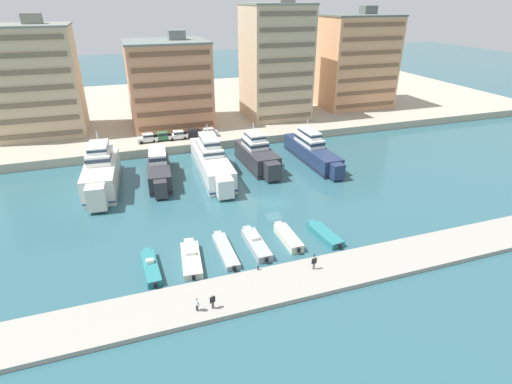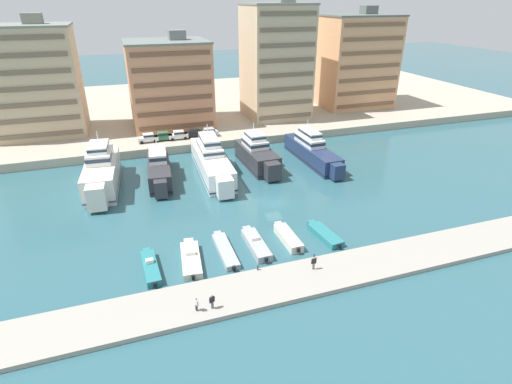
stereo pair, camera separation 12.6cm
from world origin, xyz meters
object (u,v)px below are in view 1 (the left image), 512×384
object	(u,v)px
yacht_ivory_far_left	(101,172)
pedestrian_near_edge	(197,303)
motorboat_grey_center_left	(256,244)
motorboat_teal_center_right	(325,234)
motorboat_teal_far_left	(151,267)
motorboat_grey_mid_left	(225,250)
yacht_charcoal_center_left	(257,155)
car_green_left	(162,136)
car_white_far_left	(148,138)
yacht_navy_center	(312,151)
motorboat_cream_center	(288,237)
motorboat_cream_left	(191,259)
yacht_charcoal_left	(159,168)
car_black_center_left	(193,133)
car_white_mid_left	(178,135)
car_silver_center	(208,132)
pedestrian_far_side	(213,301)
pedestrian_mid_deck	(314,262)
yacht_white_mid_left	(212,161)

from	to	relation	value
yacht_ivory_far_left	pedestrian_near_edge	size ratio (longest dim) A/B	11.94
motorboat_grey_center_left	motorboat_teal_center_right	distance (m)	9.40
motorboat_teal_far_left	motorboat_grey_center_left	size ratio (longest dim) A/B	0.93
motorboat_grey_mid_left	motorboat_grey_center_left	xyz separation A→B (m)	(3.99, -0.07, 0.13)
yacht_charcoal_center_left	car_green_left	xyz separation A→B (m)	(-15.49, 15.88, 0.41)
motorboat_grey_mid_left	car_white_far_left	size ratio (longest dim) A/B	2.07
motorboat_teal_far_left	car_green_left	xyz separation A→B (m)	(6.60, 42.17, 2.23)
yacht_navy_center	motorboat_grey_mid_left	xyz separation A→B (m)	(-23.76, -24.61, -1.79)
yacht_ivory_far_left	motorboat_grey_center_left	bearing A→B (deg)	-53.98
motorboat_grey_mid_left	motorboat_cream_center	distance (m)	8.40
yacht_charcoal_center_left	car_white_far_left	xyz separation A→B (m)	(-18.47, 15.73, 0.41)
motorboat_cream_left	yacht_ivory_far_left	bearing A→B (deg)	111.23
yacht_navy_center	yacht_charcoal_center_left	bearing A→B (deg)	174.93
yacht_ivory_far_left	yacht_charcoal_center_left	xyz separation A→B (m)	(27.35, 0.37, -0.43)
yacht_charcoal_left	car_black_center_left	xyz separation A→B (m)	(9.16, 16.15, 0.72)
car_green_left	motorboat_cream_center	bearing A→B (deg)	-75.24
motorboat_teal_center_right	yacht_charcoal_left	bearing A→B (deg)	125.06
car_white_mid_left	car_black_center_left	distance (m)	3.40
car_silver_center	motorboat_teal_far_left	bearing A→B (deg)	-111.30
motorboat_cream_center	pedestrian_near_edge	size ratio (longest dim) A/B	4.39
motorboat_teal_far_left	car_white_mid_left	size ratio (longest dim) A/B	1.81
yacht_navy_center	car_white_far_left	size ratio (longest dim) A/B	4.83
car_green_left	pedestrian_far_side	size ratio (longest dim) A/B	2.51
motorboat_teal_center_right	car_green_left	distance (m)	45.15
motorboat_cream_center	car_white_mid_left	world-z (taller)	car_white_mid_left
pedestrian_mid_deck	pedestrian_far_side	xyz separation A→B (m)	(-12.42, -2.56, -0.00)
yacht_charcoal_left	car_black_center_left	bearing A→B (deg)	60.43
motorboat_grey_mid_left	yacht_ivory_far_left	bearing A→B (deg)	119.71
motorboat_grey_mid_left	motorboat_grey_center_left	bearing A→B (deg)	-0.94
yacht_charcoal_center_left	car_black_center_left	distance (m)	18.40
yacht_charcoal_left	car_white_far_left	distance (m)	15.78
yacht_white_mid_left	pedestrian_far_side	world-z (taller)	yacht_white_mid_left
yacht_navy_center	car_white_far_left	bearing A→B (deg)	150.30
motorboat_teal_center_right	pedestrian_near_edge	bearing A→B (deg)	-154.67
yacht_charcoal_center_left	motorboat_cream_center	bearing A→B (deg)	-100.12
motorboat_grey_mid_left	motorboat_cream_left	bearing A→B (deg)	-173.16
yacht_ivory_far_left	yacht_charcoal_left	world-z (taller)	yacht_ivory_far_left
car_black_center_left	pedestrian_far_side	world-z (taller)	car_black_center_left
motorboat_grey_center_left	motorboat_cream_center	xyz separation A→B (m)	(4.41, 0.04, 0.05)
motorboat_teal_far_left	motorboat_cream_center	world-z (taller)	motorboat_teal_far_left
motorboat_grey_center_left	motorboat_cream_left	bearing A→B (deg)	-176.85
yacht_charcoal_center_left	pedestrian_near_edge	bearing A→B (deg)	-117.59
pedestrian_near_edge	pedestrian_far_side	size ratio (longest dim) A/B	0.97
motorboat_grey_mid_left	car_black_center_left	xyz separation A→B (m)	(4.09, 41.68, 2.34)
yacht_ivory_far_left	car_green_left	xyz separation A→B (m)	(11.85, 16.25, -0.02)
yacht_charcoal_center_left	motorboat_cream_left	size ratio (longest dim) A/B	1.95
motorboat_teal_far_left	motorboat_grey_mid_left	world-z (taller)	motorboat_teal_far_left
car_black_center_left	pedestrian_near_edge	xyz separation A→B (m)	(-9.52, -51.33, -1.19)
motorboat_cream_left	car_silver_center	world-z (taller)	car_silver_center
motorboat_cream_left	pedestrian_near_edge	size ratio (longest dim) A/B	5.08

